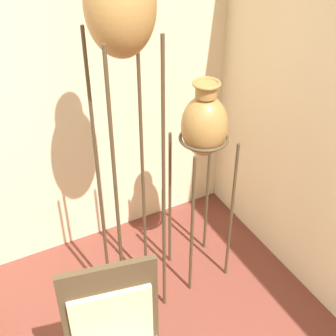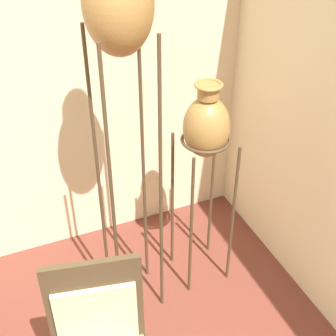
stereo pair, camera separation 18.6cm
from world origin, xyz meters
TOP-DOWN VIEW (x-y plane):
  - vase_stand_tall at (1.03, 1.38)m, footprint 0.33×0.33m
  - vase_stand_medium at (1.53, 1.42)m, footprint 0.31×0.31m

SIDE VIEW (x-z plane):
  - vase_stand_medium at x=1.53m, z-range 0.42..1.86m
  - vase_stand_tall at x=1.03m, z-range 0.75..3.02m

